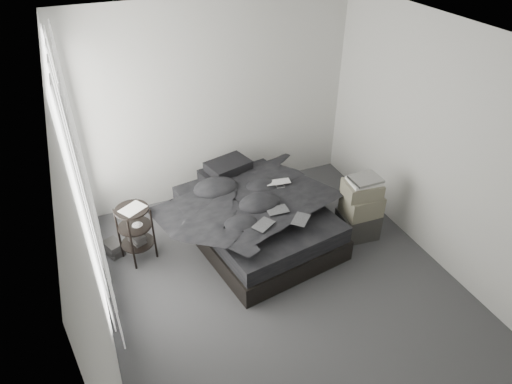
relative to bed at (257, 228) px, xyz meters
name	(u,v)px	position (x,y,z in m)	size (l,w,h in m)	color
floor	(285,288)	(-0.06, -0.92, -0.13)	(3.60, 4.20, 0.01)	#37373A
ceiling	(297,45)	(-0.06, -0.92, 2.47)	(3.60, 4.20, 0.01)	white
wall_back	(217,103)	(-0.06, 1.18, 1.17)	(3.60, 0.01, 2.60)	beige
wall_front	(453,377)	(-0.06, -3.02, 1.17)	(3.60, 0.01, 2.60)	beige
wall_left	(85,236)	(-1.86, -0.92, 1.17)	(0.01, 4.20, 2.60)	beige
wall_right	(444,151)	(1.74, -0.92, 1.17)	(0.01, 4.20, 2.60)	beige
window_left	(77,175)	(-1.84, -0.02, 1.22)	(0.02, 2.00, 2.30)	white
curtain_left	(84,180)	(-1.79, -0.02, 1.15)	(0.06, 2.12, 2.48)	white
bed	(257,228)	(0.00, 0.00, 0.00)	(1.42, 1.88, 0.26)	black
mattress	(257,213)	(0.00, 0.00, 0.23)	(1.37, 1.82, 0.20)	black
duvet	(259,201)	(0.01, -0.04, 0.44)	(1.38, 1.60, 0.22)	black
pillow_lower	(223,175)	(-0.16, 0.71, 0.39)	(0.56, 0.38, 0.13)	black
pillow_upper	(228,166)	(-0.10, 0.70, 0.51)	(0.53, 0.36, 0.12)	black
laptop	(279,180)	(0.33, 0.10, 0.56)	(0.30, 0.19, 0.02)	silver
comic_a	(264,220)	(-0.14, -0.53, 0.55)	(0.24, 0.15, 0.01)	black
comic_b	(278,205)	(0.10, -0.35, 0.56)	(0.24, 0.15, 0.01)	black
comic_c	(301,213)	(0.26, -0.60, 0.56)	(0.24, 0.15, 0.01)	black
side_stand	(136,234)	(-1.40, 0.18, 0.21)	(0.37, 0.37, 0.68)	black
papers	(133,209)	(-1.39, 0.18, 0.56)	(0.26, 0.19, 0.01)	white
floor_books	(114,248)	(-1.66, 0.35, -0.05)	(0.16, 0.23, 0.16)	black
box_lower	(357,224)	(1.15, -0.45, 0.04)	(0.46, 0.36, 0.34)	#242424
box_mid	(362,204)	(1.16, -0.46, 0.34)	(0.43, 0.34, 0.26)	#64614F
box_upper	(362,189)	(1.14, -0.45, 0.56)	(0.41, 0.33, 0.18)	#64614F
art_book_white	(364,181)	(1.15, -0.45, 0.66)	(0.35, 0.28, 0.03)	silver
art_book_snake	(366,179)	(1.16, -0.46, 0.70)	(0.34, 0.27, 0.03)	silver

